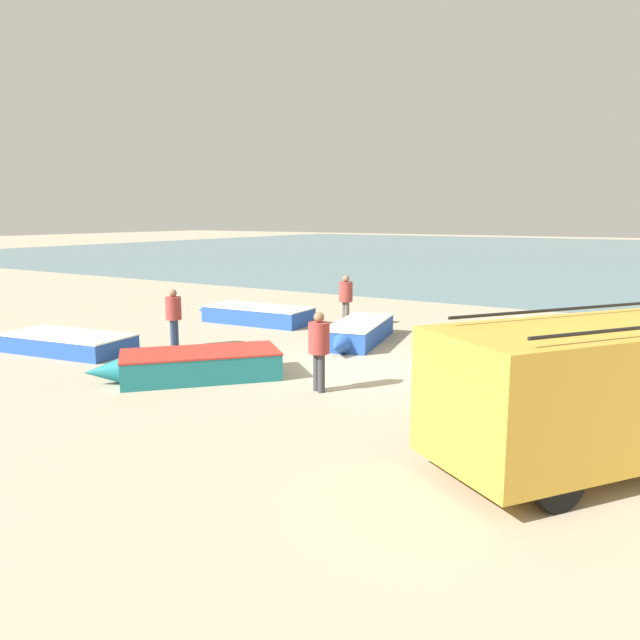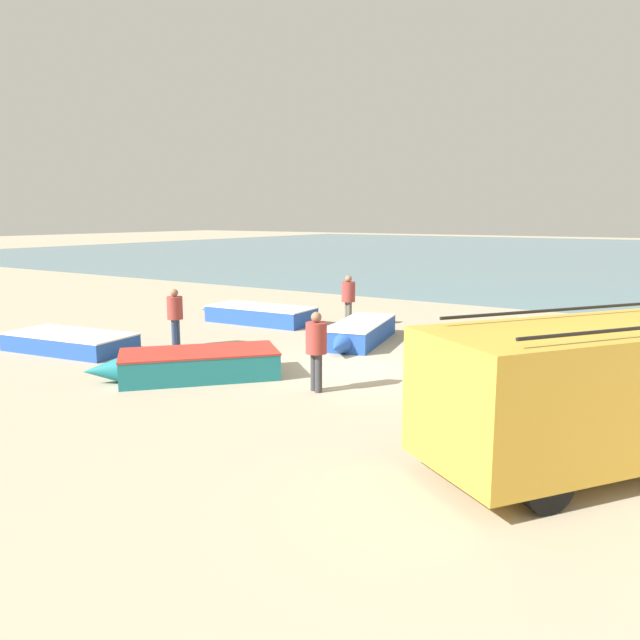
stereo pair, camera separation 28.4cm
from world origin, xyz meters
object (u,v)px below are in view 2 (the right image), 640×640
fishing_rowboat_1 (193,364)px  fishing_rowboat_0 (557,340)px  fishing_rowboat_4 (258,314)px  fisherman_3 (175,313)px  fisherman_0 (316,344)px  fishing_rowboat_3 (359,333)px  fishing_rowboat_2 (67,342)px  fisherman_1 (348,296)px  parked_van (592,390)px

fishing_rowboat_1 → fishing_rowboat_0: bearing=-177.6°
fishing_rowboat_4 → fisherman_3: 4.63m
fisherman_0 → fisherman_3: size_ratio=1.03×
fishing_rowboat_1 → fishing_rowboat_3: 5.66m
fishing_rowboat_1 → fisherman_3: 3.63m
fishing_rowboat_0 → fisherman_0: bearing=-51.4°
fishing_rowboat_1 → fishing_rowboat_2: size_ratio=0.88×
fishing_rowboat_1 → fisherman_1: size_ratio=2.28×
fishing_rowboat_4 → fisherman_0: (6.49, -6.06, 0.74)m
parked_van → fishing_rowboat_0: bearing=50.1°
fishing_rowboat_2 → fishing_rowboat_3: fishing_rowboat_3 is taller
fishing_rowboat_0 → fishing_rowboat_3: size_ratio=1.08×
fishing_rowboat_1 → fishing_rowboat_3: fishing_rowboat_1 is taller
fishing_rowboat_1 → fishing_rowboat_4: size_ratio=0.86×
parked_van → fishing_rowboat_1: (-8.58, 0.49, -0.87)m
fishing_rowboat_3 → fisherman_3: fisherman_3 is taller
fishing_rowboat_1 → fisherman_0: bearing=143.6°
parked_van → fisherman_1: bearing=82.1°
parked_van → fisherman_3: size_ratio=3.24×
fishing_rowboat_1 → fishing_rowboat_4: bearing=-110.6°
fishing_rowboat_2 → fishing_rowboat_4: bearing=-111.3°
fishing_rowboat_1 → fishing_rowboat_2: bearing=-50.6°
parked_van → fishing_rowboat_1: parked_van is taller
fishing_rowboat_2 → fisherman_0: size_ratio=2.59×
fishing_rowboat_3 → fisherman_1: fisherman_1 is taller
fishing_rowboat_2 → fisherman_0: (7.99, 0.42, 0.77)m
fisherman_0 → fishing_rowboat_3: bearing=43.4°
fishing_rowboat_3 → fishing_rowboat_2: bearing=-63.0°
fisherman_0 → parked_van: bearing=-77.7°
fishing_rowboat_1 → fisherman_3: fisherman_3 is taller
fishing_rowboat_0 → fisherman_1: (-6.77, 0.10, 0.74)m
fishing_rowboat_0 → fisherman_3: (-9.12, -5.50, 0.70)m
fisherman_3 → fisherman_1: bearing=50.2°
fisherman_1 → fisherman_3: size_ratio=1.03×
fishing_rowboat_2 → fisherman_3: 3.03m
fishing_rowboat_0 → fishing_rowboat_4: fishing_rowboat_0 is taller
fishing_rowboat_0 → fishing_rowboat_1: size_ratio=1.20×
fishing_rowboat_0 → fishing_rowboat_3: (-5.07, -2.15, 0.01)m
fishing_rowboat_1 → fishing_rowboat_4: (-3.51, 6.69, -0.03)m
fisherman_1 → fishing_rowboat_1: bearing=36.0°
fishing_rowboat_3 → fisherman_1: size_ratio=2.54×
parked_van → fishing_rowboat_3: size_ratio=1.23×
fishing_rowboat_2 → fishing_rowboat_4: size_ratio=0.97×
parked_van → fishing_rowboat_4: 14.09m
fishing_rowboat_3 → fishing_rowboat_4: fishing_rowboat_3 is taller
fisherman_0 → fisherman_1: bearing=49.5°
fisherman_0 → fisherman_1: size_ratio=0.99×
fishing_rowboat_3 → fisherman_1: (-1.71, 2.25, 0.73)m
fisherman_0 → fisherman_3: fisherman_0 is taller
fisherman_1 → fisherman_3: 6.07m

